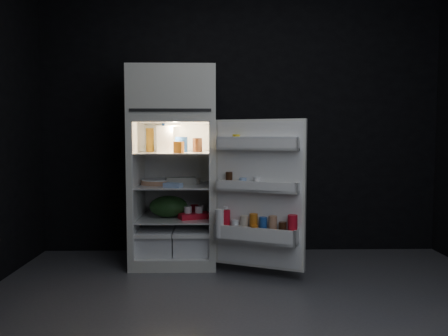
{
  "coord_description": "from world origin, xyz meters",
  "views": [
    {
      "loc": [
        -0.26,
        -2.73,
        1.17
      ],
      "look_at": [
        -0.18,
        1.0,
        0.9
      ],
      "focal_mm": 35.0,
      "sensor_mm": 36.0,
      "label": 1
    }
  ],
  "objects_px": {
    "refrigerator": "(175,160)",
    "milk_jug": "(164,139)",
    "fridge_door": "(258,197)",
    "yogurt_tray": "(194,216)",
    "egg_carton": "(181,181)"
  },
  "relations": [
    {
      "from": "refrigerator",
      "to": "milk_jug",
      "type": "distance_m",
      "value": 0.21
    },
    {
      "from": "fridge_door",
      "to": "milk_jug",
      "type": "relative_size",
      "value": 5.08
    },
    {
      "from": "milk_jug",
      "to": "yogurt_tray",
      "type": "bearing_deg",
      "value": -25.01
    },
    {
      "from": "refrigerator",
      "to": "yogurt_tray",
      "type": "bearing_deg",
      "value": -32.85
    },
    {
      "from": "milk_jug",
      "to": "egg_carton",
      "type": "height_order",
      "value": "milk_jug"
    },
    {
      "from": "yogurt_tray",
      "to": "fridge_door",
      "type": "bearing_deg",
      "value": -57.6
    },
    {
      "from": "refrigerator",
      "to": "yogurt_tray",
      "type": "relative_size",
      "value": 6.42
    },
    {
      "from": "fridge_door",
      "to": "yogurt_tray",
      "type": "relative_size",
      "value": 4.4
    },
    {
      "from": "milk_jug",
      "to": "egg_carton",
      "type": "relative_size",
      "value": 0.89
    },
    {
      "from": "fridge_door",
      "to": "egg_carton",
      "type": "xyz_separation_m",
      "value": [
        -0.66,
        0.46,
        0.09
      ]
    },
    {
      "from": "egg_carton",
      "to": "refrigerator",
      "type": "bearing_deg",
      "value": 120.18
    },
    {
      "from": "fridge_door",
      "to": "egg_carton",
      "type": "height_order",
      "value": "fridge_door"
    },
    {
      "from": "fridge_door",
      "to": "milk_jug",
      "type": "bearing_deg",
      "value": 149.18
    },
    {
      "from": "fridge_door",
      "to": "yogurt_tray",
      "type": "height_order",
      "value": "fridge_door"
    },
    {
      "from": "refrigerator",
      "to": "milk_jug",
      "type": "relative_size",
      "value": 7.42
    }
  ]
}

